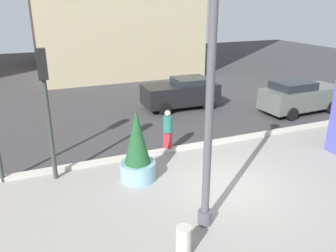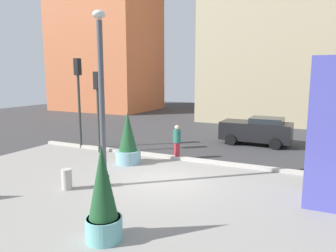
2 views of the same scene
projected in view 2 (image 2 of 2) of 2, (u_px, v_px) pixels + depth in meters
ground_plane at (196, 157)px, 15.65m from camera, size 60.00×60.00×0.00m
plaza_pavement at (133, 199)px, 10.30m from camera, size 18.00×10.00×0.02m
curb_strip at (190, 159)px, 14.85m from camera, size 18.00×0.24×0.16m
lamp_post at (102, 104)px, 11.00m from camera, size 0.44×0.44×6.20m
art_pillar_blue at (333, 133)px, 9.51m from camera, size 1.45×1.45×4.58m
potted_plant_by_pillar at (103, 198)px, 7.55m from camera, size 0.91×0.91×2.41m
potted_plant_mid_plaza at (128, 142)px, 14.33m from camera, size 1.16×1.16×2.40m
concrete_bollard at (67, 179)px, 11.09m from camera, size 0.36×0.36×0.75m
traffic_light_corner at (79, 89)px, 17.05m from camera, size 0.28×0.42×4.94m
traffic_light_far_side at (98, 98)px, 16.07m from camera, size 0.28×0.42×4.22m
car_passing_lane at (257, 130)px, 18.39m from camera, size 4.04×2.11×1.62m
pedestrian_crossing at (177, 140)px, 15.08m from camera, size 0.51×0.51×1.68m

